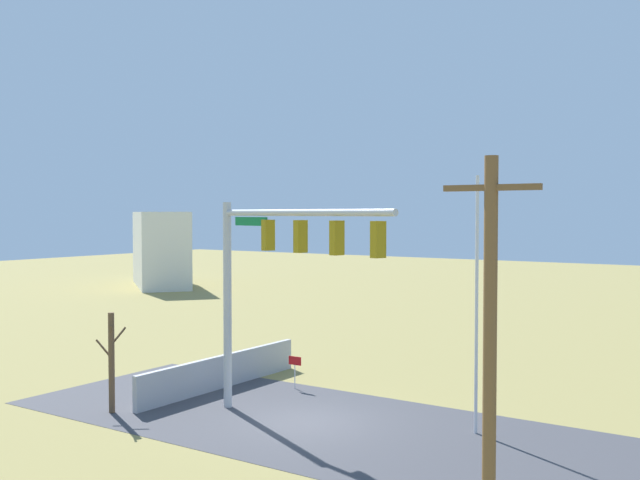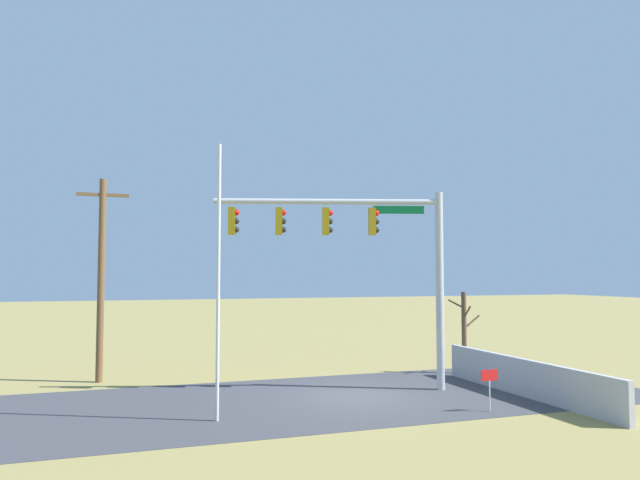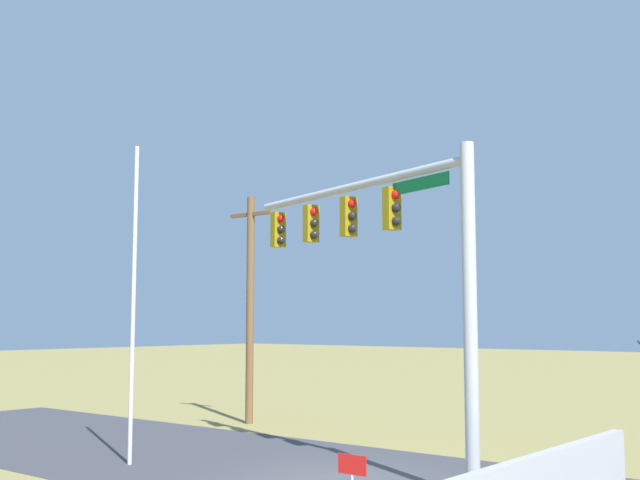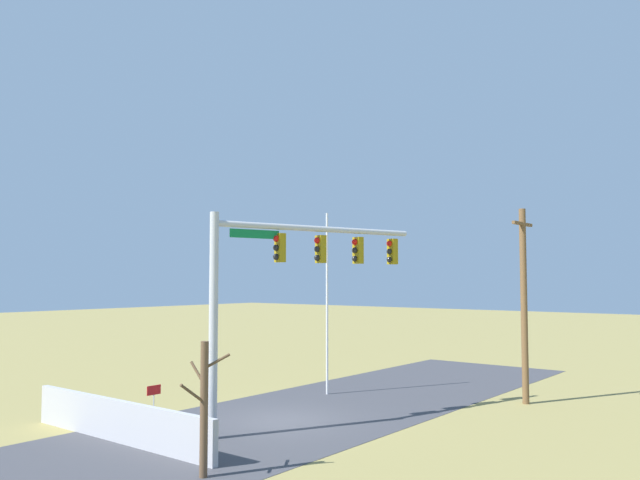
{
  "view_description": "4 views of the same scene",
  "coord_description": "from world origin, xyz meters",
  "px_view_note": "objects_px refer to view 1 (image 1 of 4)",
  "views": [
    {
      "loc": [
        -13.09,
        18.83,
        6.57
      ],
      "look_at": [
        -1.53,
        1.62,
        5.82
      ],
      "focal_mm": 41.31,
      "sensor_mm": 36.0,
      "label": 1
    },
    {
      "loc": [
        -7.57,
        -18.23,
        4.01
      ],
      "look_at": [
        -0.86,
        1.05,
        5.22
      ],
      "focal_mm": 33.12,
      "sensor_mm": 36.0,
      "label": 2
    },
    {
      "loc": [
        10.87,
        -13.88,
        3.36
      ],
      "look_at": [
        -1.51,
        1.29,
        5.39
      ],
      "focal_mm": 44.68,
      "sensor_mm": 36.0,
      "label": 3
    },
    {
      "loc": [
        16.59,
        14.79,
        4.83
      ],
      "look_at": [
        -0.63,
        1.17,
        6.22
      ],
      "focal_mm": 35.57,
      "sensor_mm": 36.0,
      "label": 4
    }
  ],
  "objects_px": {
    "open_sign": "(295,365)",
    "distant_building": "(161,249)",
    "bare_tree": "(111,361)",
    "flagpole": "(477,305)",
    "signal_mast": "(273,262)",
    "utility_pole": "(490,350)"
  },
  "relations": [
    {
      "from": "open_sign",
      "to": "distant_building",
      "type": "bearing_deg",
      "value": -37.05
    },
    {
      "from": "bare_tree",
      "to": "flagpole",
      "type": "bearing_deg",
      "value": -157.3
    },
    {
      "from": "flagpole",
      "to": "open_sign",
      "type": "height_order",
      "value": "flagpole"
    },
    {
      "from": "flagpole",
      "to": "bare_tree",
      "type": "relative_size",
      "value": 2.32
    },
    {
      "from": "open_sign",
      "to": "distant_building",
      "type": "distance_m",
      "value": 41.38
    },
    {
      "from": "bare_tree",
      "to": "open_sign",
      "type": "height_order",
      "value": "bare_tree"
    },
    {
      "from": "signal_mast",
      "to": "flagpole",
      "type": "relative_size",
      "value": 1.01
    },
    {
      "from": "utility_pole",
      "to": "open_sign",
      "type": "relative_size",
      "value": 6.27
    },
    {
      "from": "utility_pole",
      "to": "distant_building",
      "type": "bearing_deg",
      "value": -37.53
    },
    {
      "from": "utility_pole",
      "to": "open_sign",
      "type": "height_order",
      "value": "utility_pole"
    },
    {
      "from": "utility_pole",
      "to": "distant_building",
      "type": "xyz_separation_m",
      "value": [
        43.93,
        -33.74,
        -0.64
      ]
    },
    {
      "from": "utility_pole",
      "to": "distant_building",
      "type": "relative_size",
      "value": 0.69
    },
    {
      "from": "utility_pole",
      "to": "bare_tree",
      "type": "height_order",
      "value": "utility_pole"
    },
    {
      "from": "open_sign",
      "to": "flagpole",
      "type": "bearing_deg",
      "value": 168.93
    },
    {
      "from": "signal_mast",
      "to": "open_sign",
      "type": "height_order",
      "value": "signal_mast"
    },
    {
      "from": "flagpole",
      "to": "distant_building",
      "type": "height_order",
      "value": "flagpole"
    },
    {
      "from": "distant_building",
      "to": "flagpole",
      "type": "bearing_deg",
      "value": -174.81
    },
    {
      "from": "utility_pole",
      "to": "open_sign",
      "type": "bearing_deg",
      "value": -38.93
    },
    {
      "from": "open_sign",
      "to": "utility_pole",
      "type": "bearing_deg",
      "value": 141.07
    },
    {
      "from": "utility_pole",
      "to": "bare_tree",
      "type": "relative_size",
      "value": 2.31
    },
    {
      "from": "flagpole",
      "to": "open_sign",
      "type": "relative_size",
      "value": 6.31
    },
    {
      "from": "utility_pole",
      "to": "flagpole",
      "type": "bearing_deg",
      "value": -66.37
    }
  ]
}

